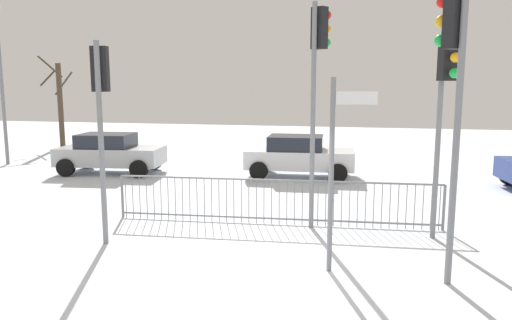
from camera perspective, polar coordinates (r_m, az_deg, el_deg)
ground_plane at (r=8.86m, az=-1.18°, el=-12.82°), size 60.00×60.00×0.00m
traffic_light_mid_right at (r=10.36m, az=-17.71°, el=7.08°), size 0.36×0.56×4.13m
traffic_light_foreground_left at (r=10.68m, az=21.32°, el=7.79°), size 0.40×0.53×4.34m
traffic_light_mid_left at (r=11.05m, az=7.27°, el=10.92°), size 0.44×0.50×5.04m
traffic_light_rear_left at (r=8.38m, az=22.15°, el=9.95°), size 0.46×0.47×4.82m
direction_sign_post at (r=8.45m, az=9.22°, el=-0.66°), size 0.78×0.19×3.40m
pedestrian_guard_railing at (r=11.52m, az=2.29°, el=-4.80°), size 7.68×0.58×1.07m
car_white_mid at (r=17.39m, az=5.04°, el=0.55°), size 3.88×2.09×1.47m
car_silver_near at (r=18.84m, az=-16.78°, el=0.84°), size 3.97×2.28×1.47m
street_lamp at (r=22.37m, az=-27.81°, el=9.71°), size 0.36×0.36×6.50m
bare_tree_centre at (r=27.69m, az=-22.05°, el=6.34°), size 1.40×1.35×4.72m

